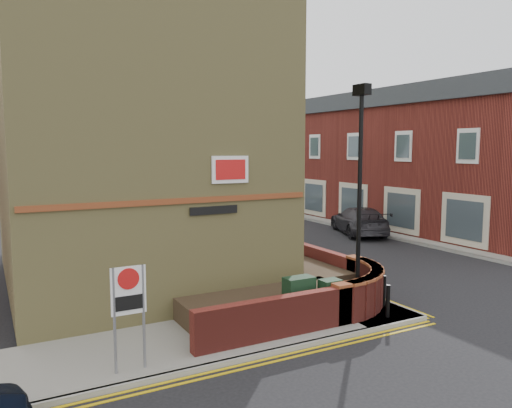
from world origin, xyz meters
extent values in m
plane|color=black|center=(0.00, 0.00, 0.00)|extent=(120.00, 120.00, 0.00)
cube|color=gray|center=(-3.50, 1.50, 0.06)|extent=(13.00, 3.00, 0.12)
cube|color=gray|center=(2.00, 16.00, 0.06)|extent=(2.00, 32.00, 0.12)
cube|color=gray|center=(13.00, 13.00, 0.06)|extent=(4.00, 40.00, 0.12)
cube|color=gray|center=(-3.50, 0.00, 0.06)|extent=(13.00, 0.15, 0.12)
cube|color=gray|center=(3.00, 16.00, 0.06)|extent=(0.15, 32.00, 0.12)
cube|color=gray|center=(11.00, 13.00, 0.06)|extent=(0.15, 40.00, 0.12)
cube|color=gold|center=(-3.50, -0.25, 0.01)|extent=(13.00, 0.28, 0.01)
cube|color=gold|center=(3.25, 16.00, 0.01)|extent=(0.28, 32.00, 0.01)
cube|color=tan|center=(-3.00, 8.00, 5.62)|extent=(8.00, 10.00, 11.00)
cube|color=brown|center=(-3.00, 2.97, 3.32)|extent=(7.80, 0.06, 0.15)
cube|color=white|center=(-1.50, 2.96, 4.12)|extent=(1.10, 0.05, 0.75)
cube|color=black|center=(-2.00, 2.96, 3.02)|extent=(1.40, 0.04, 0.22)
cylinder|color=black|center=(1.60, 1.20, 3.12)|extent=(0.12, 0.12, 6.00)
cylinder|color=black|center=(1.60, 1.20, 0.52)|extent=(0.20, 0.20, 0.80)
cube|color=black|center=(1.60, 1.20, 6.27)|extent=(0.25, 0.50, 0.30)
cube|color=#163217|center=(-0.30, 1.30, 0.72)|extent=(0.80, 0.45, 1.20)
cube|color=#163217|center=(0.50, 1.00, 0.67)|extent=(0.55, 0.40, 1.10)
cylinder|color=black|center=(2.00, 0.40, 0.57)|extent=(0.11, 0.11, 0.90)
cylinder|color=black|center=(2.60, 1.20, 0.57)|extent=(0.11, 0.11, 0.90)
cylinder|color=slate|center=(-5.30, 0.50, 1.22)|extent=(0.06, 0.06, 2.20)
cylinder|color=slate|center=(-4.70, 0.50, 1.22)|extent=(0.06, 0.06, 2.20)
cube|color=white|center=(-5.00, 0.50, 1.82)|extent=(0.72, 0.04, 1.00)
cylinder|color=red|center=(-5.00, 0.47, 2.07)|extent=(0.44, 0.02, 0.44)
cube|color=maroon|center=(14.50, 17.00, 3.50)|extent=(5.00, 30.00, 7.00)
cube|color=#2C3135|center=(14.50, 17.00, 7.50)|extent=(5.40, 30.40, 1.00)
cube|color=beige|center=(14.50, 38.00, 3.50)|extent=(5.00, 12.00, 7.00)
cube|color=#2C3135|center=(14.50, 38.00, 7.50)|extent=(5.40, 12.40, 1.00)
cylinder|color=#382B1E|center=(2.00, 14.00, 2.40)|extent=(0.24, 0.24, 4.55)
sphere|color=#1D4918|center=(2.00, 14.00, 5.00)|extent=(3.64, 3.64, 3.64)
sphere|color=#1D4918|center=(2.40, 13.70, 4.15)|extent=(2.60, 2.60, 2.60)
sphere|color=#1D4918|center=(1.70, 14.40, 4.54)|extent=(2.86, 2.86, 2.86)
cylinder|color=#382B1E|center=(2.00, 22.00, 2.64)|extent=(0.24, 0.24, 5.04)
sphere|color=#1D4918|center=(2.00, 22.00, 5.52)|extent=(4.03, 4.03, 4.03)
sphere|color=#1D4918|center=(2.40, 21.70, 4.58)|extent=(2.88, 2.88, 2.88)
sphere|color=#1D4918|center=(1.70, 22.40, 5.02)|extent=(3.17, 3.17, 3.17)
cylinder|color=#382B1E|center=(2.00, 30.00, 2.50)|extent=(0.24, 0.24, 4.76)
sphere|color=#1D4918|center=(2.00, 30.00, 5.22)|extent=(3.81, 3.81, 3.81)
sphere|color=#1D4918|center=(2.40, 29.70, 4.34)|extent=(2.72, 2.72, 2.72)
sphere|color=#1D4918|center=(1.70, 30.40, 4.74)|extent=(2.99, 2.99, 2.99)
cylinder|color=black|center=(2.40, 25.00, 1.72)|extent=(0.10, 0.10, 3.20)
imported|color=black|center=(2.40, 25.00, 3.82)|extent=(0.20, 0.16, 1.00)
imported|color=#A2A3AA|center=(3.91, 11.67, 0.73)|extent=(1.86, 4.51, 1.45)
imported|color=#8A360F|center=(3.60, 19.10, 0.64)|extent=(3.55, 5.04, 1.28)
imported|color=#2D2C31|center=(10.50, 11.64, 0.75)|extent=(3.91, 5.60, 1.50)
imported|color=gray|center=(9.35, 19.82, 0.64)|extent=(1.76, 3.84, 1.28)
camera|label=1|loc=(-7.46, -9.44, 4.71)|focal=35.00mm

